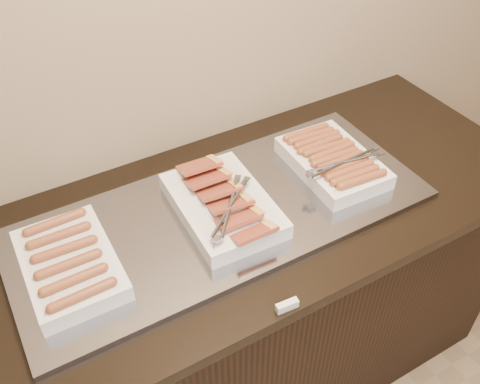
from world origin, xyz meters
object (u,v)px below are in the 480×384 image
object	(u,v)px
counter	(220,312)
warming_tray	(223,214)
dish_center	(223,204)
dish_left	(69,264)
dish_right	(333,161)

from	to	relation	value
counter	warming_tray	distance (m)	0.46
dish_center	warming_tray	bearing A→B (deg)	95.17
counter	dish_left	bearing A→B (deg)	-180.00
dish_left	dish_right	distance (m)	0.83
dish_center	dish_right	bearing A→B (deg)	2.41
dish_center	counter	bearing A→B (deg)	172.09
counter	dish_right	distance (m)	0.65
warming_tray	dish_center	bearing A→B (deg)	-87.26
dish_left	dish_center	bearing A→B (deg)	0.33
counter	dish_center	bearing A→B (deg)	-10.34
dish_left	dish_center	distance (m)	0.44
dish_left	counter	bearing A→B (deg)	0.85
counter	dish_left	size ratio (longest dim) A/B	6.19
warming_tray	dish_right	distance (m)	0.39
warming_tray	dish_left	world-z (taller)	dish_left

